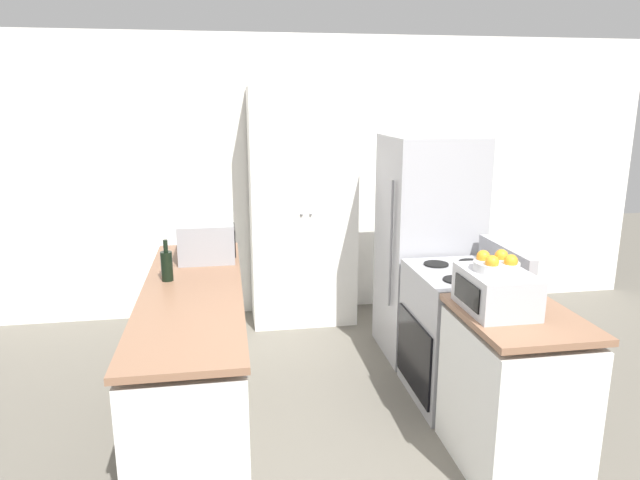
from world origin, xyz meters
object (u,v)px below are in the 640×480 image
Objects in this scene: stove at (460,334)px; refrigerator at (427,248)px; fruit_bowl at (496,264)px; wine_bottle at (167,265)px; pantry_cabinet at (302,208)px; toaster_oven at (496,291)px; microwave at (207,240)px.

stove is 0.61× the size of refrigerator.
fruit_bowl reaches higher than stove.
stove is 2.01m from wine_bottle.
toaster_oven is at bearing -72.38° from pantry_cabinet.
pantry_cabinet is 1.83m from wine_bottle.
refrigerator is at bearing 88.51° from stove.
microwave reaches higher than toaster_oven.
stove is 4.05× the size of wine_bottle.
pantry_cabinet is 2.44m from toaster_oven.
microwave is at bearing 159.63° from stove.
refrigerator is at bearing 84.22° from toaster_oven.
stove is at bearing -61.86° from pantry_cabinet.
pantry_cabinet is at bearing 136.04° from refrigerator.
refrigerator is (0.89, -0.85, -0.19)m from pantry_cabinet.
wine_bottle reaches higher than stove.
toaster_oven is (0.74, -2.32, -0.04)m from pantry_cabinet.
pantry_cabinet is at bearing 50.30° from microwave.
stove is 0.91m from toaster_oven.
wine_bottle is 1.09× the size of fruit_bowl.
microwave is at bearing 64.58° from wine_bottle.
refrigerator is 3.85× the size of microwave.
fruit_bowl is (-0.13, -0.69, 0.71)m from stove.
fruit_bowl is (0.74, -2.31, 0.10)m from pantry_cabinet.
fruit_bowl is at bearing -24.39° from wine_bottle.
fruit_bowl reaches higher than wine_bottle.
wine_bottle is (-0.24, -0.50, -0.03)m from microwave.
toaster_oven is (-0.15, -1.47, 0.14)m from refrigerator.
pantry_cabinet reaches higher than toaster_oven.
microwave is 0.56m from wine_bottle.
wine_bottle is at bearing -125.41° from pantry_cabinet.
wine_bottle is (-1.06, -1.49, -0.05)m from pantry_cabinet.
wine_bottle is at bearing 155.30° from toaster_oven.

